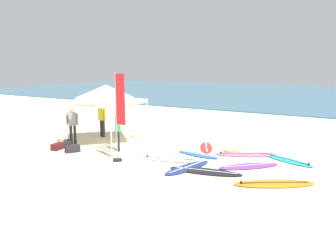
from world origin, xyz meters
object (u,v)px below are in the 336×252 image
Objects in this scene: surfboard_white at (171,159)px; surfboard_pink at (246,154)px; gear_bag_on_sand at (58,146)px; person_yellow at (102,118)px; gear_bag_by_pole at (68,144)px; surfboard_red at (206,147)px; canopy_tent at (106,93)px; surfboard_orange at (274,184)px; surfboard_black at (205,171)px; surfboard_navy at (188,167)px; surfboard_blue at (198,155)px; surfboard_purple at (249,166)px; surfboard_cyan at (289,161)px; surfboard_lime at (243,153)px; person_grey at (72,123)px; banner_flag at (119,121)px; person_green at (118,128)px.

surfboard_white is 3.19m from surfboard_pink.
person_yellow is at bearing 90.23° from gear_bag_on_sand.
gear_bag_by_pole is (-7.43, -2.67, 0.10)m from surfboard_pink.
canopy_tent is at bearing -162.97° from surfboard_red.
surfboard_pink is (-1.74, 2.86, -0.00)m from surfboard_orange.
gear_bag_by_pole is at bearing 178.70° from surfboard_black.
surfboard_navy is at bearing -17.57° from canopy_tent.
surfboard_blue is 3.89m from surfboard_orange.
gear_bag_by_pole reaches higher than surfboard_purple.
surfboard_purple is at bearing -8.37° from person_yellow.
surfboard_cyan and surfboard_orange have the same top height.
surfboard_orange is at bearing -27.76° from surfboard_blue.
surfboard_lime is (6.21, 1.30, -2.35)m from canopy_tent.
person_grey reaches higher than surfboard_navy.
surfboard_orange is 1.47× the size of person_grey.
surfboard_purple is 1.75m from surfboard_black.
gear_bag_by_pole reaches higher than surfboard_red.
person_grey reaches higher than gear_bag_by_pole.
surfboard_purple is 3.54× the size of gear_bag_by_pole.
surfboard_cyan is 0.87× the size of surfboard_navy.
surfboard_white is 3.19m from surfboard_lime.
surfboard_lime is 7.35m from person_yellow.
surfboard_blue and surfboard_lime have the same top height.
surfboard_lime is at bearing 42.35° from banner_flag.
banner_flag is at bearing -40.46° from person_yellow.
surfboard_cyan is at bearing 19.34° from gear_bag_on_sand.
surfboard_lime is at bearing 81.74° from surfboard_black.
surfboard_black is (-2.29, -2.78, -0.00)m from surfboard_cyan.
banner_flag is at bearing -168.43° from surfboard_navy.
banner_flag is at bearing -150.10° from surfboard_cyan.
banner_flag is at bearing -158.27° from surfboard_purple.
surfboard_pink is at bearing 10.19° from canopy_tent.
person_yellow is at bearing 142.17° from canopy_tent.
person_green is at bearing -173.83° from surfboard_purple.
surfboard_cyan is 0.82× the size of surfboard_orange.
person_yellow is at bearing 139.54° from banner_flag.
banner_flag is (-4.50, -1.79, 1.54)m from surfboard_purple.
surfboard_red and surfboard_pink have the same top height.
surfboard_red is 4.00m from person_green.
surfboard_navy is at bearing -76.64° from surfboard_blue.
surfboard_white and surfboard_navy have the same top height.
surfboard_pink is at bearing 42.76° from surfboard_white.
surfboard_pink is at bearing 15.59° from person_grey.
person_yellow reaches higher than gear_bag_on_sand.
gear_bag_by_pole reaches higher than surfboard_white.
person_yellow reaches higher than surfboard_white.
surfboard_cyan is 3.43× the size of gear_bag_by_pole.
surfboard_purple is 1.80m from surfboard_orange.
person_grey is 3.91m from banner_flag.
canopy_tent is 6.46m from surfboard_black.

